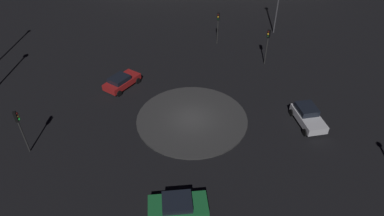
{
  "coord_description": "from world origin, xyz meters",
  "views": [
    {
      "loc": [
        -7.59,
        -22.53,
        19.83
      ],
      "look_at": [
        0.0,
        0.0,
        1.34
      ],
      "focal_mm": 31.68,
      "sensor_mm": 36.0,
      "label": 1
    }
  ],
  "objects_px": {
    "car_green": "(178,207)",
    "traffic_light_northeast_near": "(268,40)",
    "car_red": "(121,81)",
    "traffic_light_northeast": "(218,22)",
    "car_white": "(308,116)",
    "traffic_light_west": "(19,124)"
  },
  "relations": [
    {
      "from": "car_green",
      "to": "car_red",
      "type": "xyz_separation_m",
      "value": [
        -1.08,
        16.5,
        -0.08
      ]
    },
    {
      "from": "car_red",
      "to": "car_green",
      "type": "bearing_deg",
      "value": -122.95
    },
    {
      "from": "car_white",
      "to": "traffic_light_northeast",
      "type": "height_order",
      "value": "traffic_light_northeast"
    },
    {
      "from": "car_red",
      "to": "car_white",
      "type": "bearing_deg",
      "value": -73.38
    },
    {
      "from": "car_red",
      "to": "traffic_light_west",
      "type": "xyz_separation_m",
      "value": [
        -8.69,
        -6.89,
        2.21
      ]
    },
    {
      "from": "car_white",
      "to": "traffic_light_northeast_near",
      "type": "xyz_separation_m",
      "value": [
        1.41,
        10.57,
        2.2
      ]
    },
    {
      "from": "car_green",
      "to": "traffic_light_west",
      "type": "relative_size",
      "value": 1.05
    },
    {
      "from": "traffic_light_northeast",
      "to": "car_red",
      "type": "bearing_deg",
      "value": -34.92
    },
    {
      "from": "car_green",
      "to": "traffic_light_northeast_near",
      "type": "height_order",
      "value": "traffic_light_northeast_near"
    },
    {
      "from": "traffic_light_northeast",
      "to": "traffic_light_northeast_near",
      "type": "height_order",
      "value": "traffic_light_northeast_near"
    },
    {
      "from": "car_green",
      "to": "car_white",
      "type": "relative_size",
      "value": 1.06
    },
    {
      "from": "car_red",
      "to": "traffic_light_northeast",
      "type": "bearing_deg",
      "value": -12.09
    },
    {
      "from": "car_green",
      "to": "traffic_light_northeast_near",
      "type": "distance_m",
      "value": 22.16
    },
    {
      "from": "car_green",
      "to": "car_red",
      "type": "distance_m",
      "value": 16.53
    },
    {
      "from": "traffic_light_west",
      "to": "car_green",
      "type": "bearing_deg",
      "value": -42.78
    },
    {
      "from": "car_red",
      "to": "traffic_light_northeast_near",
      "type": "height_order",
      "value": "traffic_light_northeast_near"
    },
    {
      "from": "car_white",
      "to": "traffic_light_northeast",
      "type": "bearing_deg",
      "value": -165.94
    },
    {
      "from": "car_red",
      "to": "traffic_light_northeast_near",
      "type": "relative_size",
      "value": 0.99
    },
    {
      "from": "traffic_light_northeast_near",
      "to": "traffic_light_west",
      "type": "distance_m",
      "value": 25.74
    },
    {
      "from": "car_red",
      "to": "traffic_light_west",
      "type": "height_order",
      "value": "traffic_light_west"
    },
    {
      "from": "car_green",
      "to": "car_red",
      "type": "bearing_deg",
      "value": -73.42
    },
    {
      "from": "traffic_light_northeast",
      "to": "traffic_light_west",
      "type": "relative_size",
      "value": 0.98
    }
  ]
}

